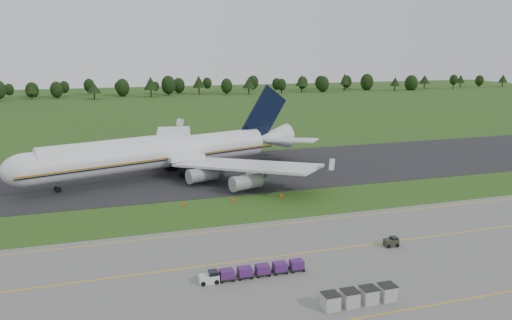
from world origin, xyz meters
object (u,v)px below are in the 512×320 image
object	(u,v)px
edge_markers	(234,200)
baggage_train	(251,271)
utility_cart	(391,243)
uld_row	(359,297)
aircraft	(161,152)

from	to	relation	value
edge_markers	baggage_train	bearing A→B (deg)	-101.01
baggage_train	utility_cart	xyz separation A→B (m)	(22.48, 3.46, -0.22)
baggage_train	uld_row	size ratio (longest dim) A/B	1.53
baggage_train	edge_markers	bearing A→B (deg)	78.99
aircraft	baggage_train	world-z (taller)	aircraft
utility_cart	uld_row	bearing A→B (deg)	-133.01
uld_row	edge_markers	size ratio (longest dim) A/B	0.46
aircraft	baggage_train	size ratio (longest dim) A/B	5.00
utility_cart	edge_markers	size ratio (longest dim) A/B	0.10
edge_markers	utility_cart	bearing A→B (deg)	-59.99
aircraft	edge_markers	size ratio (longest dim) A/B	3.52
baggage_train	aircraft	bearing A→B (deg)	94.76
utility_cart	edge_markers	bearing A→B (deg)	120.01
baggage_train	uld_row	world-z (taller)	uld_row
edge_markers	uld_row	bearing A→B (deg)	-85.20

